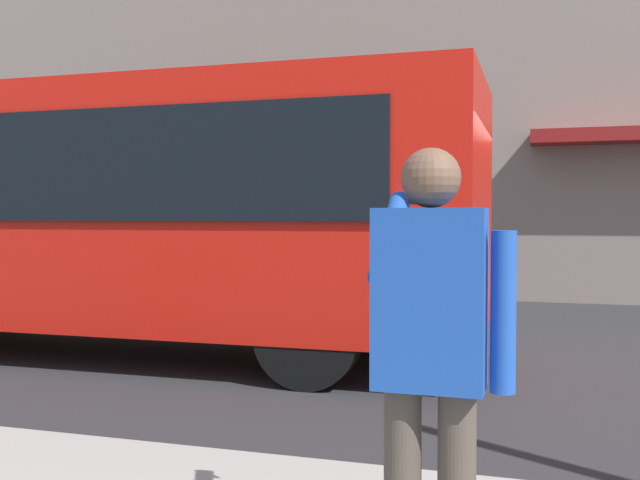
{
  "coord_description": "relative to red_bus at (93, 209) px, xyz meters",
  "views": [
    {
      "loc": [
        -1.48,
        7.59,
        1.6
      ],
      "look_at": [
        0.86,
        -0.11,
        1.33
      ],
      "focal_mm": 40.71,
      "sensor_mm": 36.0,
      "label": 1
    }
  ],
  "objects": [
    {
      "name": "ground_plane",
      "position": [
        -3.58,
        -0.17,
        -1.68
      ],
      "size": [
        60.0,
        60.0,
        0.0
      ],
      "primitive_type": "plane",
      "color": "#2B2B2D"
    },
    {
      "name": "red_bus",
      "position": [
        0.0,
        0.0,
        0.0
      ],
      "size": [
        9.05,
        2.54,
        3.08
      ],
      "color": "red",
      "rests_on": "ground_plane"
    },
    {
      "name": "pedestrian_photographer",
      "position": [
        -4.69,
        4.77,
        -0.54
      ],
      "size": [
        0.53,
        0.52,
        1.7
      ],
      "color": "#4C4238",
      "rests_on": "sidewalk_curb"
    }
  ]
}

